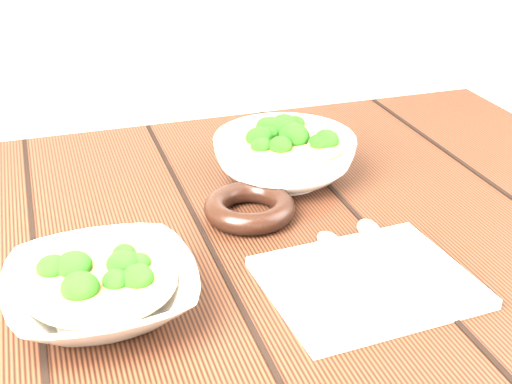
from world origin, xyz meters
The scene contains 7 objects.
table centered at (0.00, 0.00, 0.63)m, with size 1.20×0.80×0.75m.
soup_bowl_front centered at (-0.16, -0.11, 0.78)m, with size 0.19×0.19×0.06m.
soup_bowl_back centered at (0.13, 0.13, 0.78)m, with size 0.21×0.21×0.07m.
trivet centered at (0.05, 0.04, 0.76)m, with size 0.12×0.12×0.03m, color black.
napkin centered at (0.12, -0.15, 0.76)m, with size 0.22×0.18×0.01m, color #BBB39B.
spoon_left centered at (0.11, -0.11, 0.76)m, with size 0.03×0.18×0.01m.
spoon_right centered at (0.16, -0.09, 0.76)m, with size 0.06×0.18×0.01m.
Camera 1 is at (-0.19, -0.73, 1.19)m, focal length 50.00 mm.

